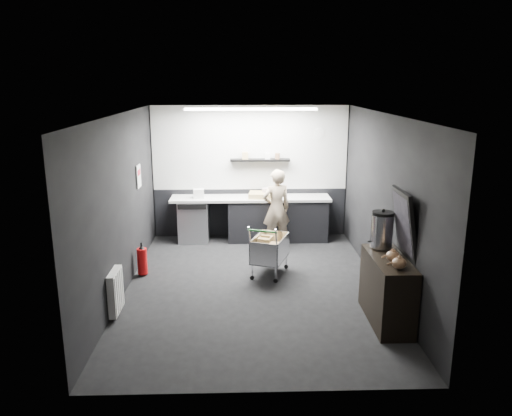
{
  "coord_description": "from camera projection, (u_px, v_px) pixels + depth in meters",
  "views": [
    {
      "loc": [
        -0.2,
        -7.34,
        3.18
      ],
      "look_at": [
        0.05,
        0.4,
        1.19
      ],
      "focal_mm": 35.0,
      "sensor_mm": 36.0,
      "label": 1
    }
  ],
  "objects": [
    {
      "name": "wall_front",
      "position": [
        262.0,
        272.0,
        4.9
      ],
      "size": [
        5.5,
        0.0,
        5.5
      ],
      "primitive_type": "plane",
      "rotation": [
        -1.57,
        0.0,
        0.0
      ],
      "color": "black",
      "rests_on": "floor"
    },
    {
      "name": "wall_right",
      "position": [
        384.0,
        203.0,
        7.63
      ],
      "size": [
        0.0,
        5.5,
        5.5
      ],
      "primitive_type": "plane",
      "rotation": [
        1.57,
        0.0,
        -1.57
      ],
      "color": "black",
      "rests_on": "floor"
    },
    {
      "name": "white_container",
      "position": [
        199.0,
        194.0,
        9.92
      ],
      "size": [
        0.22,
        0.17,
        0.18
      ],
      "primitive_type": "cube",
      "rotation": [
        0.0,
        0.0,
        0.07
      ],
      "color": "silver",
      "rests_on": "prep_counter"
    },
    {
      "name": "wall_clock",
      "position": [
        319.0,
        133.0,
        10.04
      ],
      "size": [
        0.2,
        0.03,
        0.2
      ],
      "primitive_type": "cylinder",
      "rotation": [
        1.57,
        0.0,
        0.0
      ],
      "color": "silver",
      "rests_on": "wall_back"
    },
    {
      "name": "floating_shelf",
      "position": [
        260.0,
        160.0,
        10.04
      ],
      "size": [
        1.2,
        0.22,
        0.04
      ],
      "primitive_type": "cube",
      "color": "black",
      "rests_on": "wall_back"
    },
    {
      "name": "wall_back",
      "position": [
        250.0,
        172.0,
        10.23
      ],
      "size": [
        5.5,
        0.0,
        5.5
      ],
      "primitive_type": "plane",
      "rotation": [
        1.57,
        0.0,
        0.0
      ],
      "color": "black",
      "rests_on": "floor"
    },
    {
      "name": "wall_left",
      "position": [
        121.0,
        206.0,
        7.5
      ],
      "size": [
        0.0,
        5.5,
        5.5
      ],
      "primitive_type": "plane",
      "rotation": [
        1.57,
        0.0,
        1.57
      ],
      "color": "black",
      "rests_on": "floor"
    },
    {
      "name": "floor",
      "position": [
        254.0,
        287.0,
        7.9
      ],
      "size": [
        5.5,
        5.5,
        0.0
      ],
      "primitive_type": "plane",
      "color": "black",
      "rests_on": "ground"
    },
    {
      "name": "prep_counter",
      "position": [
        257.0,
        218.0,
        10.13
      ],
      "size": [
        3.2,
        0.61,
        0.9
      ],
      "color": "black",
      "rests_on": "floor"
    },
    {
      "name": "kitchen_wall_panel",
      "position": [
        250.0,
        148.0,
        10.08
      ],
      "size": [
        3.95,
        0.02,
        1.7
      ],
      "primitive_type": "cube",
      "color": "silver",
      "rests_on": "wall_back"
    },
    {
      "name": "shopping_cart",
      "position": [
        270.0,
        250.0,
        8.33
      ],
      "size": [
        0.74,
        0.98,
        0.9
      ],
      "color": "silver",
      "rests_on": "floor"
    },
    {
      "name": "poster",
      "position": [
        139.0,
        176.0,
        8.71
      ],
      "size": [
        0.02,
        0.3,
        0.4
      ],
      "primitive_type": "cube",
      "color": "silver",
      "rests_on": "wall_left"
    },
    {
      "name": "person",
      "position": [
        276.0,
        209.0,
        9.63
      ],
      "size": [
        0.64,
        0.51,
        1.54
      ],
      "primitive_type": "imported",
      "rotation": [
        0.0,
        0.0,
        3.43
      ],
      "color": "beige",
      "rests_on": "floor"
    },
    {
      "name": "cardboard_box",
      "position": [
        262.0,
        195.0,
        9.97
      ],
      "size": [
        0.57,
        0.46,
        0.1
      ],
      "primitive_type": "cube",
      "rotation": [
        0.0,
        0.0,
        -0.12
      ],
      "color": "tan",
      "rests_on": "prep_counter"
    },
    {
      "name": "ceiling_strip",
      "position": [
        251.0,
        109.0,
        9.03
      ],
      "size": [
        2.4,
        0.2,
        0.04
      ],
      "primitive_type": "cube",
      "color": "white",
      "rests_on": "ceiling"
    },
    {
      "name": "fire_extinguisher",
      "position": [
        142.0,
        260.0,
        8.32
      ],
      "size": [
        0.17,
        0.17,
        0.55
      ],
      "color": "red",
      "rests_on": "floor"
    },
    {
      "name": "poster_red_band",
      "position": [
        139.0,
        172.0,
        8.7
      ],
      "size": [
        0.02,
        0.22,
        0.1
      ],
      "primitive_type": "cube",
      "color": "red",
      "rests_on": "poster"
    },
    {
      "name": "sideboard",
      "position": [
        388.0,
        281.0,
        6.68
      ],
      "size": [
        0.52,
        1.21,
        1.81
      ],
      "color": "black",
      "rests_on": "floor"
    },
    {
      "name": "pink_tub",
      "position": [
        267.0,
        193.0,
        10.01
      ],
      "size": [
        0.18,
        0.18,
        0.18
      ],
      "primitive_type": "cylinder",
      "color": "beige",
      "rests_on": "prep_counter"
    },
    {
      "name": "dado_panel",
      "position": [
        250.0,
        212.0,
        10.42
      ],
      "size": [
        3.95,
        0.02,
        1.0
      ],
      "primitive_type": "cube",
      "color": "black",
      "rests_on": "wall_back"
    },
    {
      "name": "radiator",
      "position": [
        115.0,
        291.0,
        6.88
      ],
      "size": [
        0.1,
        0.5,
        0.6
      ],
      "primitive_type": "cube",
      "color": "silver",
      "rests_on": "wall_left"
    },
    {
      "name": "ceiling",
      "position": [
        254.0,
        114.0,
        7.23
      ],
      "size": [
        5.5,
        5.5,
        0.0
      ],
      "primitive_type": "plane",
      "rotation": [
        3.14,
        0.0,
        0.0
      ],
      "color": "silver",
      "rests_on": "wall_back"
    }
  ]
}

